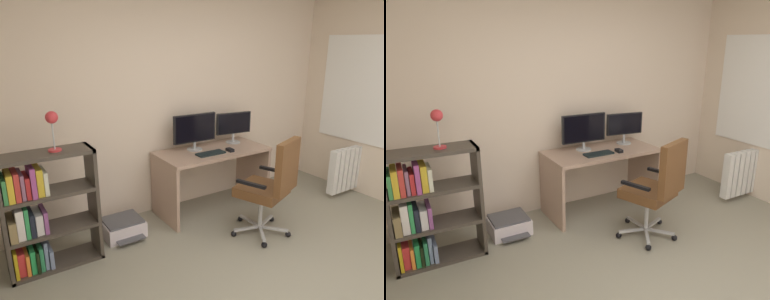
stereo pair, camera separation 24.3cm
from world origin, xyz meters
TOP-DOWN VIEW (x-y plane):
  - wall_back at (0.00, 2.35)m, footprint 4.60×0.10m
  - window_pane at (2.29, 1.35)m, footprint 0.01×1.19m
  - window_frame at (2.29, 1.35)m, footprint 0.02×1.27m
  - desk at (0.33, 1.96)m, footprint 1.32×0.63m
  - monitor_main at (0.16, 2.07)m, footprint 0.55×0.18m
  - monitor_secondary at (0.74, 2.07)m, footprint 0.47×0.18m
  - keyboard at (0.22, 1.83)m, footprint 0.34×0.13m
  - computer_mouse at (0.47, 1.80)m, footprint 0.07×0.10m
  - office_chair at (0.46, 1.11)m, footprint 0.63×0.67m
  - bookshelf at (-1.64, 1.78)m, footprint 0.80×0.31m
  - desk_lamp at (-1.44, 1.78)m, footprint 0.11×0.11m
  - printer at (-0.83, 1.94)m, footprint 0.41×0.44m
  - radiator at (2.20, 1.35)m, footprint 0.84×0.10m

SIDE VIEW (x-z plane):
  - printer at x=-0.83m, z-range 0.00..0.18m
  - radiator at x=2.20m, z-range 0.06..0.64m
  - bookshelf at x=-1.64m, z-range -0.01..1.06m
  - desk at x=0.33m, z-range 0.17..0.91m
  - office_chair at x=0.46m, z-range 0.05..1.12m
  - keyboard at x=0.22m, z-range 0.75..0.77m
  - computer_mouse at x=0.47m, z-range 0.75..0.78m
  - monitor_secondary at x=0.74m, z-range 0.79..1.17m
  - monitor_main at x=0.16m, z-range 0.78..1.20m
  - desk_lamp at x=-1.44m, z-range 1.15..1.49m
  - window_pane at x=2.29m, z-range 0.73..2.01m
  - window_frame at x=2.29m, z-range 0.69..2.05m
  - wall_back at x=0.00m, z-range 0.00..2.74m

